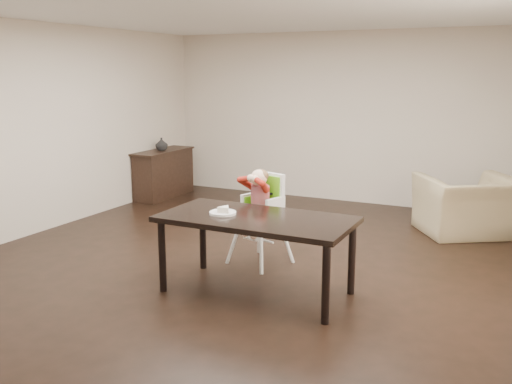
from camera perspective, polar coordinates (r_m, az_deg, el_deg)
ground at (r=6.34m, az=-1.22°, el=-7.14°), size 7.00×7.00×0.00m
room_walls at (r=6.00m, az=-1.30°, el=9.85°), size 6.02×7.02×2.71m
dining_table at (r=5.34m, az=0.06°, el=-3.30°), size 1.80×0.90×0.75m
high_chair at (r=6.17m, az=0.56°, el=-0.52°), size 0.55×0.55×1.05m
plate at (r=5.41m, az=-3.28°, el=-1.96°), size 0.33×0.33×0.07m
armchair at (r=7.81m, az=20.51°, el=-0.40°), size 1.38×1.26×1.01m
sideboard at (r=9.69m, az=-9.22°, el=1.85°), size 0.44×1.26×0.79m
vase at (r=9.60m, az=-9.42°, el=4.72°), size 0.26×0.27×0.20m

